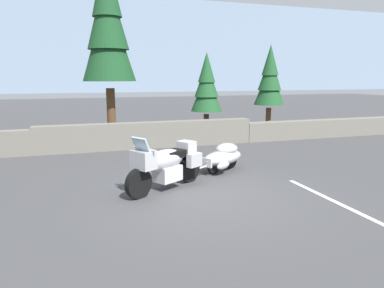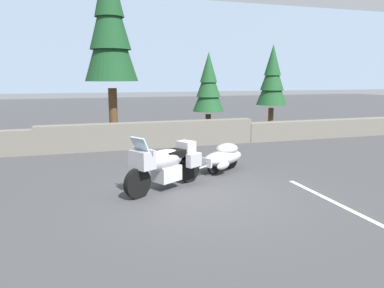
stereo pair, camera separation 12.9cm
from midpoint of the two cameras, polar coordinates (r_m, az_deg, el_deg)
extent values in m
plane|color=#424244|center=(8.08, 0.69, -8.04)|extent=(80.00, 80.00, 0.00)
cube|color=slate|center=(13.34, -7.16, 1.44)|extent=(8.00, 0.50, 0.96)
cube|color=slate|center=(16.78, 20.78, 2.38)|extent=(8.00, 0.54, 0.77)
cube|color=#7F93AD|center=(103.12, -17.08, 13.16)|extent=(240.00, 80.00, 16.00)
cylinder|color=black|center=(7.84, -8.98, -6.24)|extent=(0.64, 0.46, 0.66)
cylinder|color=black|center=(8.94, -0.86, -3.99)|extent=(0.64, 0.46, 0.66)
cube|color=silver|center=(8.39, -4.41, -4.65)|extent=(0.74, 0.69, 0.36)
ellipsoid|color=#B2B2B7|center=(8.24, -4.93, -2.58)|extent=(1.26, 1.00, 0.48)
cube|color=#B2B2B7|center=(7.80, -8.24, -2.49)|extent=(0.58, 0.63, 0.40)
cube|color=#9EB7C6|center=(7.70, -8.59, -0.16)|extent=(0.39, 0.47, 0.34)
cube|color=black|center=(8.42, -3.48, -1.57)|extent=(0.67, 0.60, 0.16)
cube|color=#B2B2B7|center=(8.74, -1.31, -0.43)|extent=(0.48, 0.51, 0.28)
cube|color=#B2B2B7|center=(8.57, -0.04, -2.57)|extent=(0.43, 0.34, 0.32)
cube|color=#B2B2B7|center=(8.96, -2.94, -1.99)|extent=(0.43, 0.34, 0.32)
cylinder|color=silver|center=(7.79, -8.01, -0.78)|extent=(0.40, 0.62, 0.04)
cylinder|color=silver|center=(7.80, -8.75, -4.40)|extent=(0.25, 0.19, 0.54)
cylinder|color=black|center=(9.72, 3.09, -3.49)|extent=(0.43, 0.31, 0.44)
cylinder|color=black|center=(10.36, 5.90, -2.64)|extent=(0.43, 0.31, 0.44)
ellipsoid|color=#B2B2B7|center=(10.00, 4.56, -2.16)|extent=(1.64, 1.36, 0.40)
ellipsoid|color=#B2B2B7|center=(10.10, 5.18, -0.77)|extent=(0.91, 0.85, 0.32)
cube|color=silver|center=(9.46, 1.99, -3.00)|extent=(0.22, 0.31, 0.24)
ellipsoid|color=#B2B2B7|center=(9.51, 4.62, -3.44)|extent=(0.52, 0.39, 0.20)
ellipsoid|color=#B2B2B7|center=(9.90, 1.63, -2.86)|extent=(0.52, 0.39, 0.20)
cylinder|color=silver|center=(9.19, 0.45, -3.98)|extent=(0.63, 0.40, 0.05)
cylinder|color=brown|center=(15.03, -12.98, 4.57)|extent=(0.35, 0.35, 2.15)
cone|color=#194723|center=(15.03, -13.48, 16.21)|extent=(2.09, 2.09, 3.39)
cone|color=#194723|center=(15.17, -13.66, 20.04)|extent=(1.62, 1.62, 2.97)
cylinder|color=brown|center=(17.23, 11.84, 3.72)|extent=(0.25, 0.25, 1.17)
cone|color=#1E5128|center=(17.11, 12.05, 9.25)|extent=(1.40, 1.40, 1.85)
cone|color=#1E5128|center=(17.11, 12.12, 11.11)|extent=(1.08, 1.08, 1.62)
cone|color=#1E5128|center=(17.13, 12.20, 12.98)|extent=(0.77, 0.77, 1.39)
cylinder|color=brown|center=(15.22, 2.04, 2.81)|extent=(0.23, 0.23, 1.04)
cone|color=#1E5128|center=(15.10, 2.08, 8.39)|extent=(1.30, 1.30, 1.65)
cone|color=#1E5128|center=(15.08, 2.09, 10.27)|extent=(1.01, 1.01, 1.44)
cone|color=#1E5128|center=(15.09, 2.11, 12.15)|extent=(0.72, 0.72, 1.23)
cube|color=silver|center=(8.06, 22.16, -8.87)|extent=(0.12, 3.60, 0.01)
camera|label=1|loc=(0.06, -90.39, -0.07)|focal=33.44mm
camera|label=2|loc=(0.06, 89.61, 0.07)|focal=33.44mm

